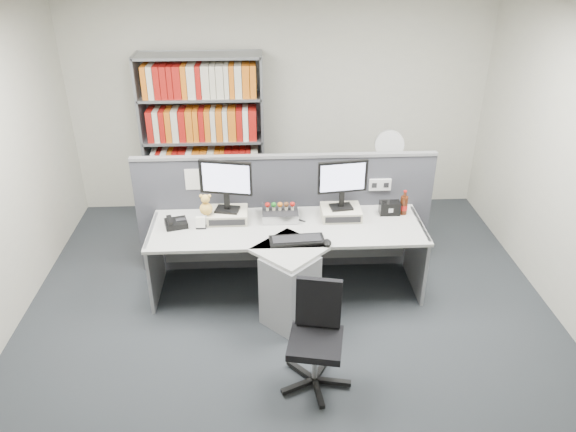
{
  "coord_description": "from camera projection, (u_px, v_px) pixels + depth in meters",
  "views": [
    {
      "loc": [
        -0.22,
        -3.74,
        3.26
      ],
      "look_at": [
        0.0,
        0.65,
        0.92
      ],
      "focal_mm": 34.36,
      "sensor_mm": 36.0,
      "label": 1
    }
  ],
  "objects": [
    {
      "name": "filing_cabinet",
      "position": [
        384.0,
        203.0,
        6.48
      ],
      "size": [
        0.45,
        0.61,
        0.7
      ],
      "color": "gray",
      "rests_on": "ground"
    },
    {
      "name": "monitor_riser_left",
      "position": [
        228.0,
        215.0,
        5.31
      ],
      "size": [
        0.38,
        0.31,
        0.1
      ],
      "color": "beige",
      "rests_on": "desk"
    },
    {
      "name": "desk_calendar",
      "position": [
        201.0,
        223.0,
        5.17
      ],
      "size": [
        0.1,
        0.07,
        0.11
      ],
      "color": "black",
      "rests_on": "desk"
    },
    {
      "name": "partition",
      "position": [
        286.0,
        212.0,
        5.63
      ],
      "size": [
        3.0,
        0.08,
        1.27
      ],
      "color": "#404148",
      "rests_on": "ground"
    },
    {
      "name": "desk",
      "position": [
        288.0,
        262.0,
        5.15
      ],
      "size": [
        2.6,
        1.2,
        0.72
      ],
      "color": "#B0AFAA",
      "rests_on": "ground"
    },
    {
      "name": "figurines",
      "position": [
        280.0,
        205.0,
        5.29
      ],
      "size": [
        0.29,
        0.05,
        0.09
      ],
      "color": "beige",
      "rests_on": "desktop_pc"
    },
    {
      "name": "speaker",
      "position": [
        390.0,
        208.0,
        5.41
      ],
      "size": [
        0.2,
        0.11,
        0.13
      ],
      "primitive_type": "cube",
      "color": "black",
      "rests_on": "desk"
    },
    {
      "name": "shelving_unit",
      "position": [
        204.0,
        142.0,
        6.49
      ],
      "size": [
        1.41,
        0.4,
        2.0
      ],
      "color": "gray",
      "rests_on": "ground"
    },
    {
      "name": "monitor_right",
      "position": [
        343.0,
        181.0,
        5.2
      ],
      "size": [
        0.48,
        0.18,
        0.49
      ],
      "color": "black",
      "rests_on": "monitor_riser_right"
    },
    {
      "name": "monitor_riser_right",
      "position": [
        341.0,
        213.0,
        5.36
      ],
      "size": [
        0.38,
        0.31,
        0.1
      ],
      "color": "beige",
      "rests_on": "desk"
    },
    {
      "name": "cola_bottle",
      "position": [
        404.0,
        205.0,
        5.4
      ],
      "size": [
        0.08,
        0.08,
        0.25
      ],
      "color": "#3F190A",
      "rests_on": "desk"
    },
    {
      "name": "office_chair",
      "position": [
        317.0,
        333.0,
        4.26
      ],
      "size": [
        0.57,
        0.56,
        0.86
      ],
      "color": "silver",
      "rests_on": "ground"
    },
    {
      "name": "ground",
      "position": [
        292.0,
        343.0,
        4.84
      ],
      "size": [
        5.5,
        5.5,
        0.0
      ],
      "primitive_type": "plane",
      "color": "#2E3136",
      "rests_on": "ground"
    },
    {
      "name": "room_shell",
      "position": [
        292.0,
        152.0,
        3.99
      ],
      "size": [
        5.04,
        5.54,
        2.72
      ],
      "color": "beige",
      "rests_on": "ground"
    },
    {
      "name": "plush_toy",
      "position": [
        206.0,
        206.0,
        5.17
      ],
      "size": [
        0.12,
        0.12,
        0.21
      ],
      "color": "gold",
      "rests_on": "monitor_riser_left"
    },
    {
      "name": "desk_phone",
      "position": [
        176.0,
        223.0,
        5.21
      ],
      "size": [
        0.24,
        0.23,
        0.09
      ],
      "color": "black",
      "rests_on": "desk"
    },
    {
      "name": "mouse",
      "position": [
        327.0,
        243.0,
        4.91
      ],
      "size": [
        0.07,
        0.12,
        0.04
      ],
      "primitive_type": "ellipsoid",
      "color": "black",
      "rests_on": "desk"
    },
    {
      "name": "keyboard",
      "position": [
        297.0,
        240.0,
        4.96
      ],
      "size": [
        0.51,
        0.22,
        0.03
      ],
      "color": "black",
      "rests_on": "desk"
    },
    {
      "name": "desktop_pc",
      "position": [
        280.0,
        213.0,
        5.35
      ],
      "size": [
        0.34,
        0.31,
        0.09
      ],
      "color": "black",
      "rests_on": "desk"
    },
    {
      "name": "desk_fan",
      "position": [
        389.0,
        148.0,
        6.16
      ],
      "size": [
        0.32,
        0.19,
        0.54
      ],
      "color": "white",
      "rests_on": "filing_cabinet"
    },
    {
      "name": "monitor_left",
      "position": [
        226.0,
        182.0,
        5.15
      ],
      "size": [
        0.5,
        0.2,
        0.51
      ],
      "color": "black",
      "rests_on": "monitor_riser_left"
    }
  ]
}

